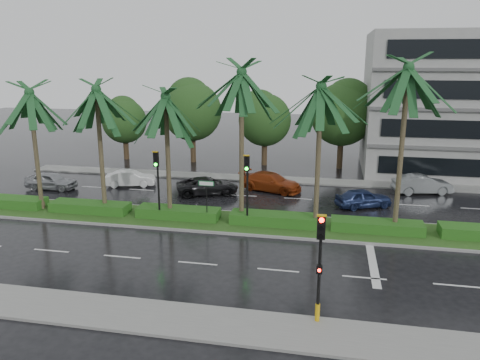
% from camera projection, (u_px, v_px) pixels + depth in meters
% --- Properties ---
extents(ground, '(120.00, 120.00, 0.00)m').
position_uv_depth(ground, '(221.00, 228.00, 27.84)').
color(ground, black).
rests_on(ground, ground).
extents(near_sidewalk, '(40.00, 2.40, 0.12)m').
position_uv_depth(near_sidewalk, '(160.00, 318.00, 18.14)').
color(near_sidewalk, slate).
rests_on(near_sidewalk, ground).
extents(far_sidewalk, '(40.00, 2.00, 0.12)m').
position_uv_depth(far_sidewalk, '(255.00, 178.00, 39.21)').
color(far_sidewalk, slate).
rests_on(far_sidewalk, ground).
extents(median, '(36.00, 4.00, 0.15)m').
position_uv_depth(median, '(225.00, 222.00, 28.77)').
color(median, gray).
rests_on(median, ground).
extents(hedge, '(35.20, 1.40, 0.60)m').
position_uv_depth(hedge, '(225.00, 216.00, 28.67)').
color(hedge, '#214E16').
rests_on(hedge, median).
extents(lane_markings, '(34.00, 13.06, 0.01)m').
position_uv_depth(lane_markings, '(271.00, 235.00, 26.85)').
color(lane_markings, silver).
rests_on(lane_markings, ground).
extents(palm_row, '(26.30, 4.20, 10.02)m').
position_uv_depth(palm_row, '(203.00, 96.00, 27.09)').
color(palm_row, '#3A3021').
rests_on(palm_row, median).
extents(signal_near, '(0.34, 0.45, 4.36)m').
position_uv_depth(signal_near, '(320.00, 264.00, 17.16)').
color(signal_near, black).
rests_on(signal_near, near_sidewalk).
extents(signal_median_left, '(0.34, 0.42, 4.36)m').
position_uv_depth(signal_median_left, '(157.00, 175.00, 28.12)').
color(signal_median_left, black).
rests_on(signal_median_left, median).
extents(signal_median_right, '(0.34, 0.42, 4.36)m').
position_uv_depth(signal_median_right, '(247.00, 180.00, 27.08)').
color(signal_median_right, black).
rests_on(signal_median_right, median).
extents(street_sign, '(0.95, 0.09, 2.60)m').
position_uv_depth(street_sign, '(206.00, 191.00, 27.95)').
color(street_sign, black).
rests_on(street_sign, median).
extents(bg_trees, '(32.90, 5.64, 8.15)m').
position_uv_depth(bg_trees, '(282.00, 113.00, 42.98)').
color(bg_trees, '#382719').
rests_on(bg_trees, ground).
extents(building, '(16.00, 10.00, 12.00)m').
position_uv_depth(building, '(461.00, 104.00, 40.19)').
color(building, gray).
rests_on(building, ground).
extents(car_silver, '(1.59, 3.94, 1.34)m').
position_uv_depth(car_silver, '(51.00, 181.00, 36.02)').
color(car_silver, '#929499').
rests_on(car_silver, ground).
extents(car_white, '(2.33, 4.08, 1.27)m').
position_uv_depth(car_white, '(130.00, 178.00, 36.91)').
color(car_white, silver).
rests_on(car_white, ground).
extents(car_darkgrey, '(3.73, 5.02, 1.27)m').
position_uv_depth(car_darkgrey, '(207.00, 186.00, 34.76)').
color(car_darkgrey, black).
rests_on(car_darkgrey, ground).
extents(car_red, '(3.32, 5.15, 1.39)m').
position_uv_depth(car_red, '(271.00, 182.00, 35.60)').
color(car_red, maroon).
rests_on(car_red, ground).
extents(car_blue, '(2.94, 4.06, 1.29)m').
position_uv_depth(car_blue, '(363.00, 198.00, 31.66)').
color(car_blue, navy).
rests_on(car_blue, ground).
extents(car_grey, '(2.49, 4.52, 1.41)m').
position_uv_depth(car_grey, '(422.00, 184.00, 34.88)').
color(car_grey, slate).
rests_on(car_grey, ground).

